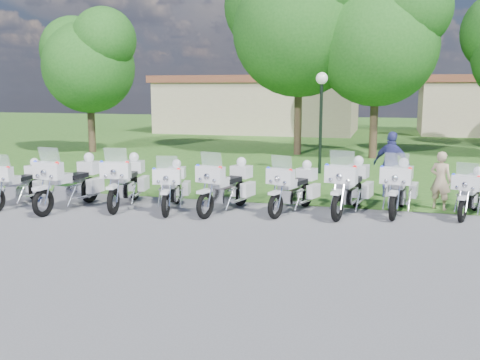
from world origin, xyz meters
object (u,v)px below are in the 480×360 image
(bystander_a, at_px, (441,181))
(bystander_c, at_px, (391,165))
(motorcycle_7, at_px, (399,186))
(motorcycle_6, at_px, (350,186))
(motorcycle_3, at_px, (172,186))
(lamp_post, at_px, (321,97))
(motorcycle_8, at_px, (471,192))
(motorcycle_0, at_px, (19,183))
(motorcycle_1, at_px, (71,182))
(motorcycle_5, at_px, (294,187))
(motorcycle_2, at_px, (126,180))
(motorcycle_4, at_px, (227,185))

(bystander_a, xyz_separation_m, bystander_c, (-1.25, 1.36, 0.19))
(motorcycle_7, relative_size, bystander_c, 1.25)
(motorcycle_7, bearing_deg, motorcycle_6, 26.31)
(motorcycle_3, bearing_deg, lamp_post, -125.03)
(motorcycle_8, bearing_deg, motorcycle_7, 23.03)
(motorcycle_0, height_order, motorcycle_6, motorcycle_6)
(motorcycle_7, xyz_separation_m, bystander_c, (-0.20, 1.98, 0.28))
(motorcycle_3, bearing_deg, motorcycle_8, 177.86)
(motorcycle_1, relative_size, motorcycle_5, 1.14)
(motorcycle_3, bearing_deg, bystander_a, -177.20)
(motorcycle_1, relative_size, motorcycle_2, 1.03)
(motorcycle_1, bearing_deg, motorcycle_5, -161.92)
(bystander_a, bearing_deg, motorcycle_8, 170.38)
(motorcycle_4, distance_m, bystander_c, 5.12)
(motorcycle_1, distance_m, motorcycle_4, 4.18)
(motorcycle_8, relative_size, bystander_a, 1.32)
(motorcycle_7, height_order, bystander_c, bystander_c)
(motorcycle_1, distance_m, motorcycle_6, 7.35)
(bystander_a, bearing_deg, lamp_post, -28.37)
(motorcycle_2, bearing_deg, motorcycle_1, 18.23)
(motorcycle_7, xyz_separation_m, lamp_post, (-2.79, 5.92, 2.19))
(motorcycle_6, xyz_separation_m, bystander_c, (1.02, 2.38, 0.26))
(motorcycle_0, xyz_separation_m, motorcycle_1, (1.59, 0.04, 0.10))
(motorcycle_3, xyz_separation_m, motorcycle_6, (4.54, 0.83, 0.07))
(motorcycle_5, bearing_deg, motorcycle_1, 29.38)
(motorcycle_1, bearing_deg, motorcycle_2, -145.94)
(lamp_post, distance_m, bystander_c, 5.09)
(motorcycle_1, bearing_deg, motorcycle_6, -162.27)
(lamp_post, bearing_deg, motorcycle_1, -126.03)
(motorcycle_4, bearing_deg, motorcycle_2, 17.06)
(motorcycle_6, bearing_deg, motorcycle_1, 22.64)
(motorcycle_2, height_order, motorcycle_7, motorcycle_2)
(motorcycle_4, relative_size, motorcycle_5, 1.06)
(motorcycle_7, height_order, bystander_a, motorcycle_7)
(bystander_c, bearing_deg, motorcycle_2, 51.11)
(motorcycle_6, relative_size, bystander_c, 1.30)
(bystander_a, bearing_deg, bystander_c, -21.63)
(motorcycle_8, relative_size, lamp_post, 0.54)
(motorcycle_2, bearing_deg, motorcycle_3, 167.87)
(motorcycle_5, distance_m, motorcycle_8, 4.43)
(bystander_a, relative_size, bystander_c, 0.80)
(motorcycle_7, height_order, lamp_post, lamp_post)
(motorcycle_3, distance_m, motorcycle_5, 3.20)
(motorcycle_7, distance_m, bystander_c, 2.01)
(motorcycle_1, relative_size, motorcycle_6, 1.02)
(motorcycle_7, distance_m, motorcycle_8, 1.75)
(motorcycle_7, bearing_deg, motorcycle_4, 21.62)
(motorcycle_2, relative_size, motorcycle_3, 1.11)
(motorcycle_1, bearing_deg, motorcycle_7, -161.22)
(motorcycle_3, bearing_deg, bystander_c, -162.40)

